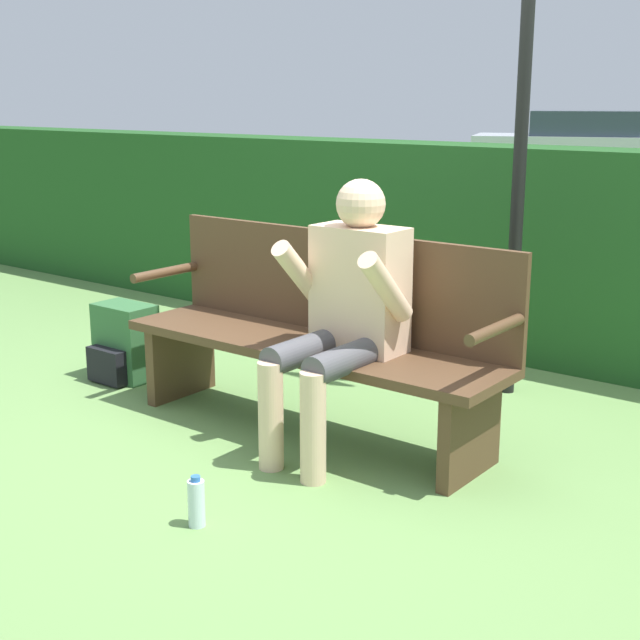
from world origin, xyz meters
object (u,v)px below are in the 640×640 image
at_px(water_bottle, 196,503).
at_px(signpost, 521,119).
at_px(backpack, 124,344).
at_px(parked_car, 583,147).
at_px(park_bench, 318,333).
at_px(person_seated, 345,305).

relative_size(water_bottle, signpost, 0.08).
xyz_separation_m(backpack, parked_car, (-2.84, 13.83, 0.41)).
relative_size(park_bench, parked_car, 0.45).
bearing_deg(water_bottle, backpack, 147.69).
relative_size(person_seated, parked_car, 0.28).
bearing_deg(backpack, park_bench, 3.05).
bearing_deg(park_bench, water_bottle, -75.93).
distance_m(water_bottle, parked_car, 15.52).
height_order(backpack, water_bottle, backpack).
distance_m(water_bottle, signpost, 2.57).
bearing_deg(water_bottle, signpost, 84.25).
bearing_deg(park_bench, signpost, 65.00).
bearing_deg(water_bottle, parked_car, 106.75).
bearing_deg(person_seated, water_bottle, -89.17).
bearing_deg(parked_car, backpack, -100.03).
height_order(person_seated, parked_car, parked_car).
height_order(person_seated, signpost, signpost).
distance_m(person_seated, water_bottle, 1.13).
relative_size(backpack, water_bottle, 2.15).
relative_size(park_bench, person_seated, 1.62).
height_order(water_bottle, parked_car, parked_car).
relative_size(backpack, parked_car, 0.10).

